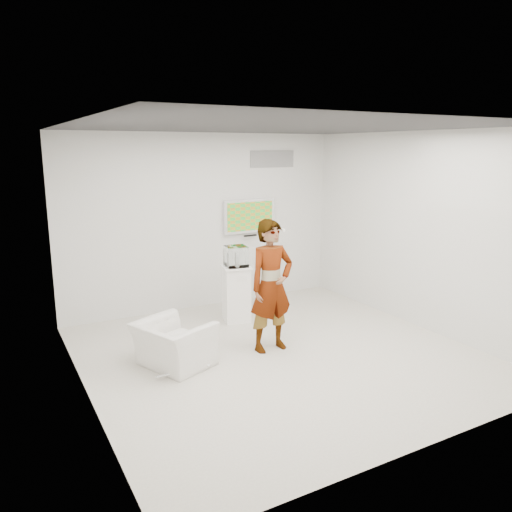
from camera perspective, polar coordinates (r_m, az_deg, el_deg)
name	(u,v)px	position (r m, az deg, el deg)	size (l,w,h in m)	color
room	(280,246)	(6.47, 2.80, 1.15)	(5.01, 5.01, 3.00)	beige
tv	(249,216)	(8.98, -0.80, 4.60)	(1.00, 0.08, 0.60)	silver
logo_decal	(272,159)	(9.18, 1.88, 11.02)	(0.90, 0.02, 0.30)	gray
person	(271,286)	(6.79, 1.76, -3.42)	(0.66, 0.44, 1.82)	white
armchair	(174,344)	(6.55, -9.39, -9.90)	(0.90, 0.79, 0.58)	white
pedestal	(236,294)	(8.05, -2.27, -4.31)	(0.44, 0.44, 0.90)	white
floor_uplight	(269,299)	(8.82, 1.48, -4.98)	(0.17, 0.17, 0.27)	white
vitrine	(236,256)	(7.90, -2.31, -0.04)	(0.33, 0.33, 0.33)	white
console	(236,259)	(7.91, -2.31, -0.39)	(0.05, 0.16, 0.23)	white
wii_remote	(281,230)	(6.89, 2.83, 3.01)	(0.04, 0.14, 0.04)	white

